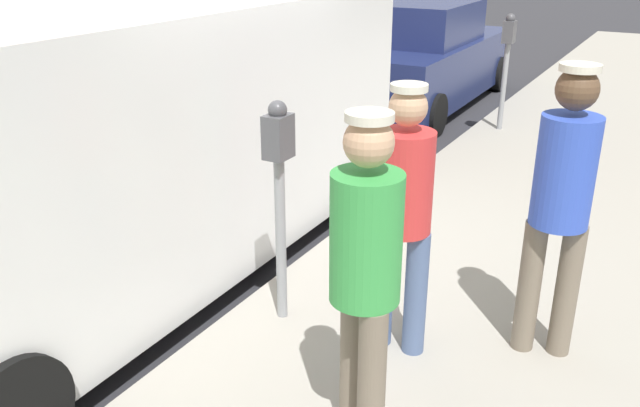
{
  "coord_description": "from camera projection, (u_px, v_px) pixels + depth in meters",
  "views": [
    {
      "loc": [
        3.54,
        -3.85,
        2.61
      ],
      "look_at": [
        1.65,
        -0.52,
        1.05
      ],
      "focal_mm": 37.19,
      "sensor_mm": 36.0,
      "label": 1
    }
  ],
  "objects": [
    {
      "name": "parking_meter_near",
      "position": [
        279.0,
        176.0,
        4.22
      ],
      "size": [
        0.14,
        0.18,
        1.52
      ],
      "color": "gray",
      "rests_on": "sidewalk_slab"
    },
    {
      "name": "ground_plane",
      "position": [
        184.0,
        261.0,
        5.71
      ],
      "size": [
        80.0,
        80.0,
        0.0
      ],
      "primitive_type": "plane",
      "color": "#2D2D33"
    },
    {
      "name": "parked_sedan_ahead",
      "position": [
        419.0,
        59.0,
        10.64
      ],
      "size": [
        1.98,
        4.42,
        1.65
      ],
      "color": "navy",
      "rests_on": "ground"
    },
    {
      "name": "parking_meter_far",
      "position": [
        507.0,
        52.0,
        8.62
      ],
      "size": [
        0.14,
        0.18,
        1.52
      ],
      "color": "gray",
      "rests_on": "sidewalk_slab"
    },
    {
      "name": "parked_van",
      "position": [
        138.0,
        135.0,
        5.16
      ],
      "size": [
        2.16,
        5.21,
        2.15
      ],
      "color": "white",
      "rests_on": "ground"
    },
    {
      "name": "pedestrian_in_red",
      "position": [
        403.0,
        206.0,
        3.9
      ],
      "size": [
        0.36,
        0.34,
        1.7
      ],
      "color": "#4C608C",
      "rests_on": "sidewalk_slab"
    },
    {
      "name": "pedestrian_in_blue",
      "position": [
        562.0,
        196.0,
        3.84
      ],
      "size": [
        0.35,
        0.34,
        1.81
      ],
      "color": "#726656",
      "rests_on": "sidewalk_slab"
    },
    {
      "name": "pedestrian_in_green",
      "position": [
        365.0,
        267.0,
        3.1
      ],
      "size": [
        0.34,
        0.34,
        1.76
      ],
      "color": "#726656",
      "rests_on": "sidewalk_slab"
    },
    {
      "name": "sidewalk_slab",
      "position": [
        623.0,
        378.0,
        4.08
      ],
      "size": [
        5.0,
        32.0,
        0.15
      ],
      "primitive_type": "cube",
      "color": "#9E998E",
      "rests_on": "ground"
    }
  ]
}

